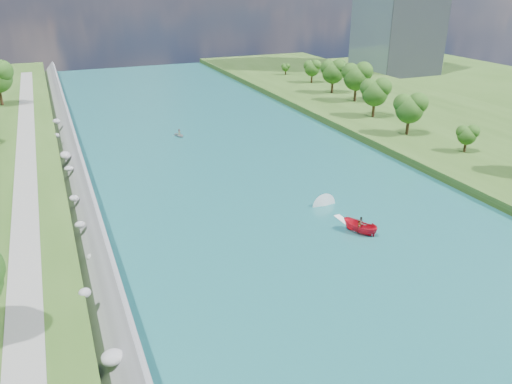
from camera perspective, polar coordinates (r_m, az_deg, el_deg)
name	(u,v)px	position (r m, az deg, el deg)	size (l,w,h in m)	color
ground	(319,243)	(61.70, 7.20, -5.75)	(260.00, 260.00, 0.00)	#2D5119
river_water	(256,185)	(77.81, -0.05, 0.86)	(55.00, 240.00, 0.10)	#175759
berm_east	(494,143)	(105.94, 25.57, 5.10)	(44.00, 240.00, 1.50)	#2D5119
riprap_bank	(81,203)	(71.27, -19.34, -1.18)	(4.85, 236.00, 4.40)	slate
riverside_path	(25,197)	(71.44, -24.85, -0.50)	(3.00, 200.00, 0.10)	gray
trees_east	(413,102)	(108.16, 17.49, 9.75)	(14.68, 141.41, 11.19)	#175416
motorboat	(355,223)	(65.11, 11.20, -3.52)	(3.86, 19.21, 1.97)	red
raft	(179,135)	(102.99, -8.75, 6.49)	(2.69, 3.24, 1.47)	gray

